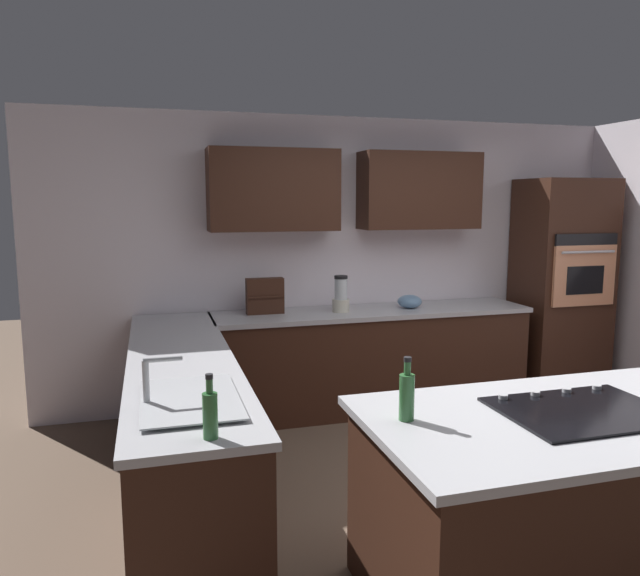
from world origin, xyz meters
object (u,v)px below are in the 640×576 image
Objects in this scene: blender at (341,296)px; oil_bottle at (407,395)px; dish_soap_bottle at (210,413)px; cooktop at (583,410)px; spice_rack at (265,296)px; mixing_bowl at (410,301)px; wall_oven at (561,286)px; sink_unit at (188,399)px.

oil_bottle is at bearing 78.42° from blender.
cooktop is at bearing 174.54° from dish_soap_bottle.
dish_soap_bottle is at bearing 74.52° from spice_rack.
blender is at bearing 0.00° from mixing_bowl.
cooktop is 2.82× the size of dish_soap_bottle.
spice_rack is (0.95, -2.76, 0.15)m from cooktop.
wall_oven is 9.52× the size of mixing_bowl.
dish_soap_bottle is (0.72, 2.60, -0.05)m from spice_rack.
blender reaches higher than oil_bottle.
oil_bottle is at bearing 42.59° from wall_oven.
wall_oven reaches higher than blender.
cooktop is (-1.73, 0.63, -0.01)m from sink_unit.
mixing_bowl is at bearing 0.24° from wall_oven.
spice_rack is (2.90, -0.08, 0.02)m from wall_oven.
cooktop is 2.41× the size of blender.
sink_unit is 2.91m from mixing_bowl.
oil_bottle is (0.52, 2.54, -0.02)m from blender.
cooktop is at bearing 53.88° from wall_oven.
sink_unit is 1.04m from oil_bottle.
oil_bottle reaches higher than mixing_bowl.
sink_unit reaches higher than cooktop.
sink_unit is at bearing -28.96° from oil_bottle.
dish_soap_bottle is (3.62, 2.52, -0.03)m from wall_oven.
oil_bottle is at bearing 177.89° from dish_soap_bottle.
blender reaches higher than sink_unit.
mixing_bowl is (1.60, 0.01, -0.07)m from wall_oven.
wall_oven is at bearing -137.41° from oil_bottle.
oil_bottle is (-0.91, 0.50, 0.10)m from sink_unit.
cooktop is 0.84m from oil_bottle.
cooktop is at bearing 82.48° from mixing_bowl.
spice_rack reaches higher than sink_unit.
mixing_bowl is 0.80× the size of dish_soap_bottle.
wall_oven is at bearing -179.76° from mixing_bowl.
blender is 0.65m from mixing_bowl.
wall_oven is 7.22× the size of oil_bottle.
wall_oven reaches higher than cooktop.
cooktop is 2.69m from mixing_bowl.
dish_soap_bottle reaches higher than sink_unit.
mixing_bowl is at bearing -135.57° from sink_unit.
dish_soap_bottle is at bearing -5.46° from cooktop.
wall_oven is 3.31m from cooktop.
oil_bottle is at bearing 65.26° from mixing_bowl.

